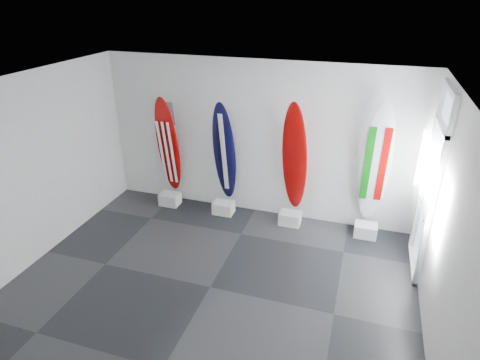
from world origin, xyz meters
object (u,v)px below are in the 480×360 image
(surfboard_swiss, at_px, (295,158))
(surfboard_italy, at_px, (375,164))
(surfboard_navy, at_px, (224,153))
(surfboard_usa, at_px, (168,146))

(surfboard_swiss, distance_m, surfboard_italy, 1.39)
(surfboard_navy, xyz_separation_m, surfboard_italy, (2.74, 0.00, 0.12))
(surfboard_usa, height_order, surfboard_navy, surfboard_usa)
(surfboard_usa, distance_m, surfboard_navy, 1.19)
(surfboard_italy, bearing_deg, surfboard_swiss, 175.31)
(surfboard_usa, relative_size, surfboard_italy, 0.90)
(surfboard_navy, bearing_deg, surfboard_swiss, 7.48)
(surfboard_usa, xyz_separation_m, surfboard_swiss, (2.54, 0.00, 0.05))
(surfboard_usa, height_order, surfboard_italy, surfboard_italy)
(surfboard_navy, distance_m, surfboard_italy, 2.74)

